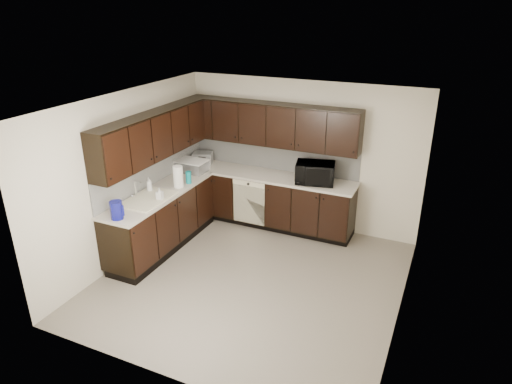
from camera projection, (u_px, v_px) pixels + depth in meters
floor at (252, 280)px, 6.45m from camera, size 4.00×4.00×0.00m
ceiling at (251, 104)px, 5.48m from camera, size 4.00×4.00×0.00m
wall_back at (301, 155)px, 7.64m from camera, size 4.00×0.02×2.50m
wall_left at (128, 177)px, 6.72m from camera, size 0.02×4.00×2.50m
wall_right at (410, 228)px, 5.20m from camera, size 0.02×4.00×2.50m
wall_front at (162, 277)px, 4.28m from camera, size 4.00×0.02×2.50m
lower_cabinets at (225, 211)px, 7.60m from camera, size 3.00×2.80×0.90m
countertop at (224, 182)px, 7.40m from camera, size 3.03×2.83×0.04m
backsplash at (218, 162)px, 7.56m from camera, size 3.00×2.80×0.48m
upper_cabinets at (220, 129)px, 7.19m from camera, size 3.00×2.80×0.70m
dishwasher at (249, 200)px, 7.68m from camera, size 0.58×0.04×0.78m
sink at (148, 203)px, 6.73m from camera, size 0.54×0.82×0.42m
microwave at (315, 173)px, 7.27m from camera, size 0.68×0.54×0.34m
soap_bottle_a at (160, 194)px, 6.66m from camera, size 0.10×0.10×0.19m
soap_bottle_b at (149, 184)px, 6.95m from camera, size 0.12×0.12×0.24m
toaster_oven at (203, 158)px, 8.14m from camera, size 0.40×0.34×0.21m
storage_bin at (192, 166)px, 7.79m from camera, size 0.49×0.37×0.19m
blue_pitcher at (116, 210)px, 6.07m from camera, size 0.19×0.19×0.25m
teal_tumbler at (189, 177)px, 7.28m from camera, size 0.10×0.10×0.20m
paper_towel_roll at (178, 177)px, 7.11m from camera, size 0.18×0.18×0.34m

